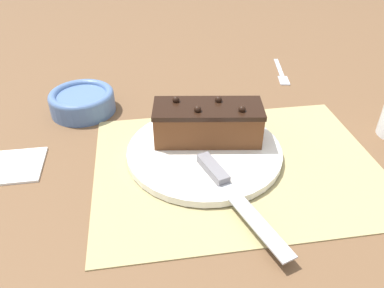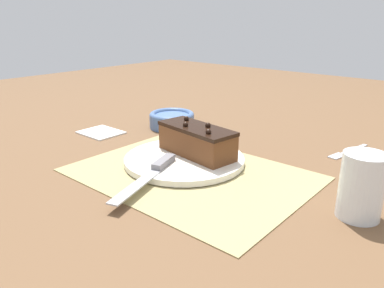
{
  "view_description": "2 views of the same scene",
  "coord_description": "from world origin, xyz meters",
  "px_view_note": "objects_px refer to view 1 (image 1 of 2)",
  "views": [
    {
      "loc": [
        0.15,
        0.46,
        0.38
      ],
      "look_at": [
        0.07,
        -0.01,
        0.04
      ],
      "focal_mm": 35.0,
      "sensor_mm": 36.0,
      "label": 1
    },
    {
      "loc": [
        -0.45,
        0.53,
        0.3
      ],
      "look_at": [
        0.04,
        -0.05,
        0.05
      ],
      "focal_mm": 35.0,
      "sensor_mm": 36.0,
      "label": 2
    }
  ],
  "objects_px": {
    "serving_knife": "(225,184)",
    "dessert_fork": "(281,73)",
    "chocolate_cake": "(208,122)",
    "small_bowl": "(82,101)",
    "cake_plate": "(204,151)"
  },
  "relations": [
    {
      "from": "serving_knife",
      "to": "dessert_fork",
      "type": "bearing_deg",
      "value": -138.27
    },
    {
      "from": "chocolate_cake",
      "to": "dessert_fork",
      "type": "bearing_deg",
      "value": -131.01
    },
    {
      "from": "serving_knife",
      "to": "dessert_fork",
      "type": "distance_m",
      "value": 0.46
    },
    {
      "from": "chocolate_cake",
      "to": "serving_knife",
      "type": "xyz_separation_m",
      "value": [
        -0.0,
        0.13,
        -0.03
      ]
    },
    {
      "from": "small_bowl",
      "to": "dessert_fork",
      "type": "height_order",
      "value": "small_bowl"
    },
    {
      "from": "chocolate_cake",
      "to": "serving_knife",
      "type": "distance_m",
      "value": 0.13
    },
    {
      "from": "small_bowl",
      "to": "dessert_fork",
      "type": "relative_size",
      "value": 0.85
    },
    {
      "from": "cake_plate",
      "to": "chocolate_cake",
      "type": "xyz_separation_m",
      "value": [
        -0.01,
        -0.03,
        0.04
      ]
    },
    {
      "from": "cake_plate",
      "to": "dessert_fork",
      "type": "height_order",
      "value": "cake_plate"
    },
    {
      "from": "cake_plate",
      "to": "small_bowl",
      "type": "xyz_separation_m",
      "value": [
        0.21,
        -0.19,
        0.01
      ]
    },
    {
      "from": "chocolate_cake",
      "to": "dessert_fork",
      "type": "xyz_separation_m",
      "value": [
        -0.23,
        -0.27,
        -0.05
      ]
    },
    {
      "from": "serving_knife",
      "to": "dessert_fork",
      "type": "height_order",
      "value": "serving_knife"
    },
    {
      "from": "small_bowl",
      "to": "cake_plate",
      "type": "bearing_deg",
      "value": 139.01
    },
    {
      "from": "dessert_fork",
      "to": "chocolate_cake",
      "type": "bearing_deg",
      "value": 59.81
    },
    {
      "from": "cake_plate",
      "to": "chocolate_cake",
      "type": "distance_m",
      "value": 0.05
    }
  ]
}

